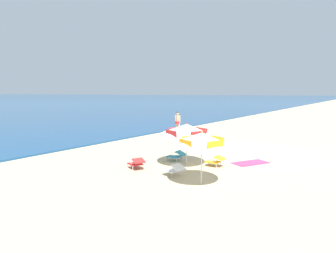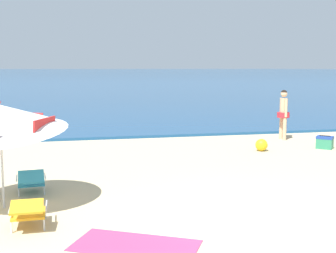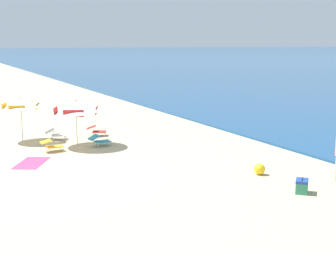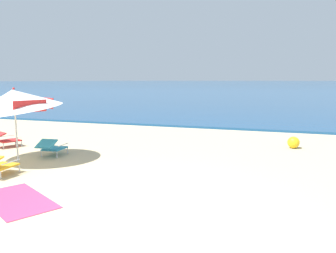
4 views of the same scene
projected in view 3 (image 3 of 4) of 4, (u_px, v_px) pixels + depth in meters
The scene contains 10 objects.
ground_plane at pixel (52, 176), 15.57m from camera, with size 800.00×800.00×0.00m, color tan.
beach_umbrella_striped_main at pixel (76, 108), 19.81m from camera, with size 3.34×3.35×2.07m.
beach_umbrella_striped_second at pixel (21, 104), 20.82m from camera, with size 2.81×2.82×2.01m.
lounge_chair_under_umbrella at pixel (99, 140), 20.04m from camera, with size 0.63×0.93×0.51m.
lounge_chair_beside_umbrella at pixel (52, 145), 19.07m from camera, with size 0.59×0.86×0.49m.
lounge_chair_facing_sea at pixel (96, 130), 22.28m from camera, with size 0.84×1.00×0.50m.
lounge_chair_spare_folded at pixel (56, 134), 21.42m from camera, with size 0.68×0.96×0.52m.
cooler_box at pixel (302, 186), 13.82m from camera, with size 0.60×0.60×0.43m.
beach_ball at pixel (260, 169), 15.73m from camera, with size 0.37×0.37×0.37m, color yellow.
beach_towel at pixel (32, 163), 17.27m from camera, with size 0.90×1.80×0.01m, color #DB3866.
Camera 3 is at (15.18, -3.20, 4.31)m, focal length 50.86 mm.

